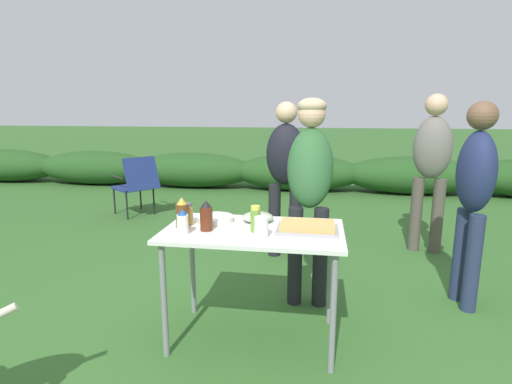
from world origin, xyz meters
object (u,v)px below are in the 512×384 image
Objects in this scene: folding_table at (253,241)px; mixing_bowl at (257,217)px; camp_chair_green_behind_table at (136,183)px; standing_person_in_red_jacket at (310,176)px; standing_person_in_dark_puffer at (432,160)px; plate_stack at (215,219)px; standing_person_with_beanie at (286,167)px; spice_jar at (188,214)px; bbq_sauce_bottle at (206,216)px; beer_bottle at (182,213)px; paper_cup_stack at (261,227)px; food_tray at (307,227)px; standing_person_in_gray_fleece at (474,187)px; mayo_bottle at (183,222)px; relish_jar at (255,219)px.

mixing_bowl is (-0.00, 0.17, 0.11)m from folding_table.
mixing_bowl is 3.34m from camp_chair_green_behind_table.
standing_person_in_dark_puffer is at bearing 46.06° from standing_person_in_red_jacket.
standing_person_with_beanie is (0.34, 1.39, 0.15)m from plate_stack.
standing_person_in_red_jacket reaches higher than spice_jar.
standing_person_in_dark_puffer reaches higher than bbq_sauce_bottle.
standing_person_with_beanie is 2.53m from camp_chair_green_behind_table.
standing_person_in_red_jacket is 1.01× the size of standing_person_with_beanie.
beer_bottle is 0.23× the size of camp_chair_green_behind_table.
mixing_bowl is at bearing -102.71° from camp_chair_green_behind_table.
standing_person_with_beanie reaches higher than paper_cup_stack.
paper_cup_stack reaches higher than folding_table.
standing_person_in_dark_puffer is (1.78, 1.77, 0.21)m from plate_stack.
beer_bottle reaches higher than food_tray.
bbq_sauce_bottle is 0.97× the size of beer_bottle.
bbq_sauce_bottle is 1.63m from standing_person_with_beanie.
standing_person_in_gray_fleece reaches higher than spice_jar.
spice_jar is 0.09m from beer_bottle.
folding_table is 2.44m from standing_person_in_dark_puffer.
bbq_sauce_bottle is 2.65m from standing_person_in_dark_puffer.
camp_chair_green_behind_table is (-2.42, 2.12, -0.51)m from standing_person_in_red_jacket.
mixing_bowl is 1.35× the size of mayo_bottle.
camp_chair_green_behind_table is at bearing 129.01° from mixing_bowl.
bbq_sauce_bottle reaches higher than plate_stack.
standing_person_in_dark_puffer is at bearing 52.59° from relish_jar.
mixing_bowl is 0.24× the size of camp_chair_green_behind_table.
paper_cup_stack is (0.07, -0.32, 0.03)m from mixing_bowl.
food_tray is at bearing -3.07° from spice_jar.
bbq_sauce_bottle is 0.30m from relish_jar.
mayo_bottle is at bearing -142.54° from bbq_sauce_bottle.
standing_person_with_beanie reaches higher than mixing_bowl.
spice_jar is 2.05m from standing_person_in_gray_fleece.
plate_stack is 1.87m from standing_person_in_gray_fleece.
camp_chair_green_behind_table is (-2.10, 2.76, -0.20)m from folding_table.
spice_jar is at bearing 168.72° from relish_jar.
spice_jar is at bearing 84.94° from beer_bottle.
plate_stack is 0.16× the size of standing_person_with_beanie.
standing_person_in_gray_fleece is 1.65m from standing_person_with_beanie.
paper_cup_stack is at bearing -87.60° from standing_person_with_beanie.
standing_person_with_beanie is at bearing -127.99° from standing_person_in_gray_fleece.
plate_stack is 0.29× the size of camp_chair_green_behind_table.
standing_person_with_beanie is at bearing 99.90° from food_tray.
mixing_bowl is 0.52m from mayo_bottle.
standing_person_in_red_jacket is 1.02× the size of standing_person_in_gray_fleece.
relish_jar is (0.30, -0.17, 0.06)m from plate_stack.
bbq_sauce_bottle is at bearing -9.99° from beer_bottle.
standing_person_in_dark_puffer reaches higher than folding_table.
camp_chair_green_behind_table is (-3.60, 2.05, -0.45)m from standing_person_in_gray_fleece.
folding_table is at bearing 114.54° from relish_jar.
paper_cup_stack is 0.47m from mayo_bottle.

